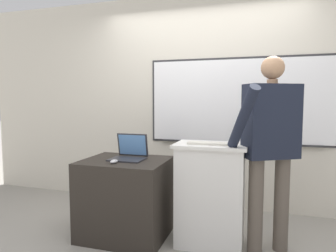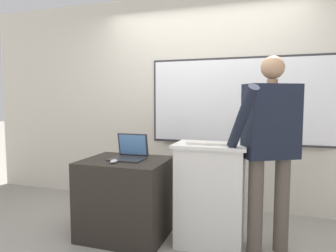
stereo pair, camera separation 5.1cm
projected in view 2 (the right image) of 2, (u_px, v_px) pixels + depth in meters
back_wall at (205, 101)px, 3.79m from camera, size 6.40×0.17×2.67m
lectern_podium at (210, 195)px, 2.77m from camera, size 0.65×0.42×0.95m
side_desk at (126, 198)px, 2.97m from camera, size 0.82×0.67×0.77m
person_presenter at (271, 140)px, 2.57m from camera, size 0.63×0.73×1.73m
laptop at (130, 152)px, 2.98m from camera, size 0.33×0.29×0.25m
wireless_keyboard at (209, 144)px, 2.68m from camera, size 0.39×0.11×0.02m
computer_mouse_by_laptop at (114, 161)px, 2.77m from camera, size 0.06×0.10×0.03m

